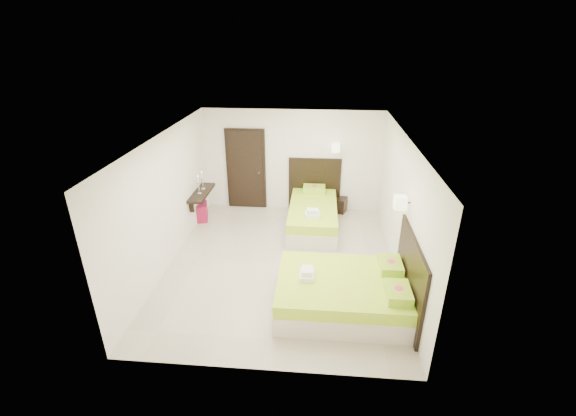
# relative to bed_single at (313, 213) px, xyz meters

# --- Properties ---
(floor) EXTENTS (5.50, 5.50, 0.00)m
(floor) POSITION_rel_bed_single_xyz_m (-0.58, -1.72, -0.33)
(floor) COLOR beige
(floor) RESTS_ON ground
(bed_single) EXTENTS (1.34, 2.23, 1.84)m
(bed_single) POSITION_rel_bed_single_xyz_m (0.00, 0.00, 0.00)
(bed_single) COLOR beige
(bed_single) RESTS_ON ground
(bed_double) EXTENTS (2.19, 1.86, 1.81)m
(bed_double) POSITION_rel_bed_single_xyz_m (0.65, -3.01, -0.01)
(bed_double) COLOR beige
(bed_double) RESTS_ON ground
(nightstand) EXTENTS (0.52, 0.49, 0.38)m
(nightstand) POSITION_rel_bed_single_xyz_m (0.62, 0.90, -0.14)
(nightstand) COLOR black
(nightstand) RESTS_ON ground
(ottoman) EXTENTS (0.54, 0.54, 0.44)m
(ottoman) POSITION_rel_bed_single_xyz_m (-2.86, 0.07, -0.11)
(ottoman) COLOR maroon
(ottoman) RESTS_ON ground
(door) EXTENTS (1.02, 0.15, 2.14)m
(door) POSITION_rel_bed_single_xyz_m (-1.78, 0.98, 0.72)
(door) COLOR black
(door) RESTS_ON ground
(console_shelf) EXTENTS (0.35, 1.20, 0.78)m
(console_shelf) POSITION_rel_bed_single_xyz_m (-2.67, -0.12, 0.48)
(console_shelf) COLOR black
(console_shelf) RESTS_ON ground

